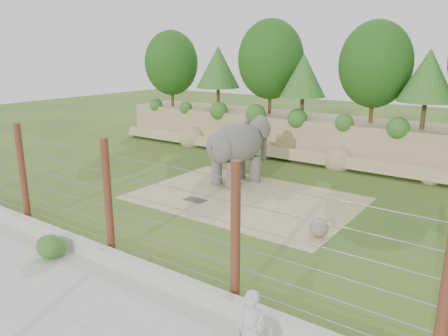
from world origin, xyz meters
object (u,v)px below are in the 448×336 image
Objects in this scene: barrier_fence at (108,198)px; zookeeper at (251,332)px; elephant at (236,153)px; stone_ball at (319,227)px.

barrier_fence is 7.06m from zookeeper.
barrier_fence is at bearing -72.50° from elephant.
zookeeper is (1.65, -7.36, 0.56)m from stone_ball.
elephant reaches higher than stone_ball.
barrier_fence is (1.16, -9.20, 0.36)m from elephant.
elephant is 2.19× the size of zookeeper.
elephant is 0.20× the size of barrier_fence.
zookeeper reaches higher than stone_ball.
zookeeper is at bearing -77.39° from stone_ball.
elephant is 5.71× the size of stone_ball.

